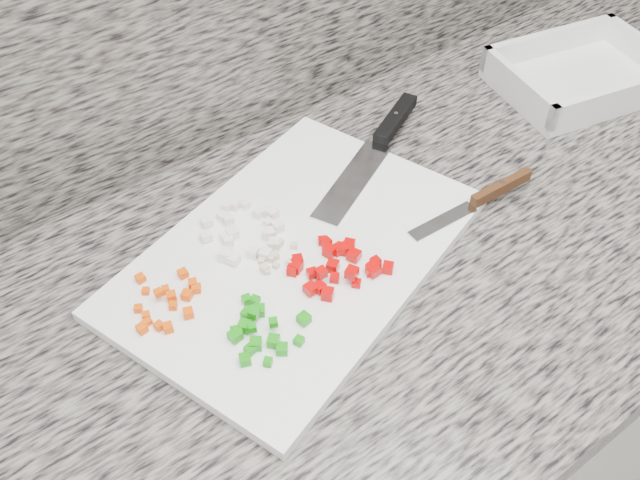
{
  "coord_description": "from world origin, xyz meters",
  "views": [
    {
      "loc": [
        -0.38,
        1.01,
        1.53
      ],
      "look_at": [
        -0.03,
        1.47,
        0.93
      ],
      "focal_mm": 40.0,
      "sensor_mm": 36.0,
      "label": 1
    }
  ],
  "objects": [
    {
      "name": "chef_knife",
      "position": [
        0.16,
        1.59,
        0.92
      ],
      "size": [
        0.27,
        0.15,
        0.02
      ],
      "rotation": [
        0.0,
        0.0,
        0.46
      ],
      "color": "silver",
      "rests_on": "cutting_board"
    },
    {
      "name": "cutting_board",
      "position": [
        -0.05,
        1.49,
        0.91
      ],
      "size": [
        0.51,
        0.41,
        0.01
      ],
      "primitive_type": "cube",
      "rotation": [
        0.0,
        0.0,
        0.32
      ],
      "color": "white",
      "rests_on": "countertop"
    },
    {
      "name": "countertop",
      "position": [
        0.0,
        1.44,
        0.88
      ],
      "size": [
        3.96,
        0.64,
        0.04
      ],
      "primitive_type": "cube",
      "color": "slate",
      "rests_on": "cabinet"
    },
    {
      "name": "onion_pile",
      "position": [
        -0.09,
        1.55,
        0.92
      ],
      "size": [
        0.1,
        0.11,
        0.01
      ],
      "color": "white",
      "rests_on": "cutting_board"
    },
    {
      "name": "carrot_pile",
      "position": [
        -0.21,
        1.51,
        0.92
      ],
      "size": [
        0.09,
        0.09,
        0.02
      ],
      "color": "#EA4D05",
      "rests_on": "cutting_board"
    },
    {
      "name": "tray",
      "position": [
        0.51,
        1.53,
        0.92
      ],
      "size": [
        0.28,
        0.23,
        0.05
      ],
      "rotation": [
        0.0,
        0.0,
        -0.22
      ],
      "color": "white",
      "rests_on": "countertop"
    },
    {
      "name": "cabinet",
      "position": [
        0.0,
        1.44,
        0.43
      ],
      "size": [
        3.92,
        0.62,
        0.86
      ],
      "primitive_type": "cube",
      "color": "silver",
      "rests_on": "ground"
    },
    {
      "name": "red_pepper_pile",
      "position": [
        -0.03,
        1.44,
        0.92
      ],
      "size": [
        0.11,
        0.1,
        0.02
      ],
      "color": "#BF0203",
      "rests_on": "cutting_board"
    },
    {
      "name": "paring_knife",
      "position": [
        0.19,
        1.42,
        0.92
      ],
      "size": [
        0.2,
        0.02,
        0.02
      ],
      "rotation": [
        0.0,
        0.0,
        -0.04
      ],
      "color": "silver",
      "rests_on": "cutting_board"
    },
    {
      "name": "green_pepper_pile",
      "position": [
        -0.16,
        1.42,
        0.92
      ],
      "size": [
        0.09,
        0.09,
        0.02
      ],
      "color": "#148E0C",
      "rests_on": "cutting_board"
    },
    {
      "name": "garlic_pile",
      "position": [
        -0.08,
        1.5,
        0.92
      ],
      "size": [
        0.06,
        0.05,
        0.01
      ],
      "color": "beige",
      "rests_on": "cutting_board"
    }
  ]
}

